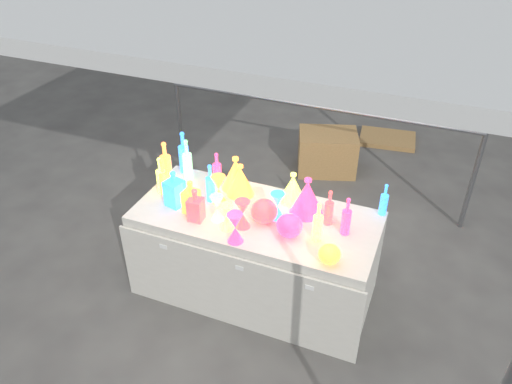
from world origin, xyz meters
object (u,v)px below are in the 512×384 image
at_px(decanter_0, 191,196).
at_px(lampshade_0, 236,173).
at_px(hourglass_0, 243,214).
at_px(bottle_0, 166,161).
at_px(cardboard_box_closed, 327,152).
at_px(display_table, 256,254).
at_px(globe_0, 329,255).

distance_m(decanter_0, lampshade_0, 0.45).
bearing_deg(hourglass_0, bottle_0, 157.33).
height_order(cardboard_box_closed, hourglass_0, hourglass_0).
relative_size(display_table, bottle_0, 5.32).
height_order(bottle_0, decanter_0, bottle_0).
relative_size(display_table, decanter_0, 6.88).
xyz_separation_m(bottle_0, decanter_0, (0.39, -0.31, -0.04)).
relative_size(cardboard_box_closed, globe_0, 4.19).
distance_m(cardboard_box_closed, lampshade_0, 1.90).
height_order(cardboard_box_closed, lampshade_0, lampshade_0).
bearing_deg(display_table, bottle_0, 167.75).
distance_m(display_table, bottle_0, 1.03).
bearing_deg(globe_0, cardboard_box_closed, 104.51).
bearing_deg(bottle_0, decanter_0, -38.60).
xyz_separation_m(globe_0, lampshade_0, (-0.92, 0.58, 0.08)).
xyz_separation_m(bottle_0, lampshade_0, (0.57, 0.10, -0.04)).
bearing_deg(cardboard_box_closed, globe_0, -93.85).
height_order(display_table, bottle_0, bottle_0).
height_order(hourglass_0, lampshade_0, lampshade_0).
xyz_separation_m(cardboard_box_closed, bottle_0, (-0.88, -1.86, 0.69)).
bearing_deg(lampshade_0, hourglass_0, -76.38).
bearing_deg(bottle_0, hourglass_0, -22.67).
bearing_deg(lampshade_0, cardboard_box_closed, 64.30).
distance_m(bottle_0, hourglass_0, 0.89).
height_order(decanter_0, lampshade_0, lampshade_0).
relative_size(globe_0, lampshade_0, 0.55).
bearing_deg(decanter_0, cardboard_box_closed, 79.13).
xyz_separation_m(cardboard_box_closed, hourglass_0, (-0.06, -2.20, 0.63)).
height_order(bottle_0, globe_0, bottle_0).
bearing_deg(decanter_0, globe_0, -6.95).
bearing_deg(display_table, hourglass_0, -102.74).
xyz_separation_m(display_table, globe_0, (0.63, -0.30, 0.44)).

